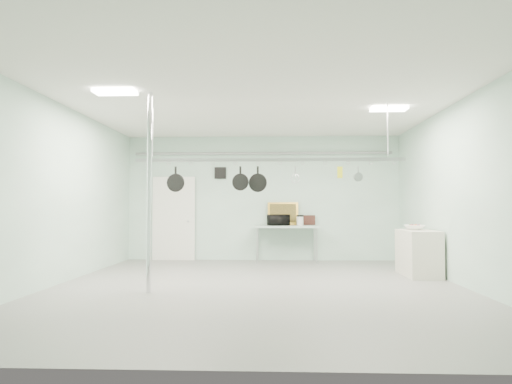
{
  "coord_description": "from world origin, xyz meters",
  "views": [
    {
      "loc": [
        0.28,
        -7.79,
        1.34
      ],
      "look_at": [
        -0.06,
        1.0,
        1.65
      ],
      "focal_mm": 32.0,
      "sensor_mm": 36.0,
      "label": 1
    }
  ],
  "objects_px": {
    "skillet_mid": "(240,178)",
    "fruit_bowl": "(415,227)",
    "coffee_canister": "(300,221)",
    "chrome_pole": "(149,192)",
    "skillet_right": "(258,179)",
    "pot_rack": "(269,158)",
    "prep_table": "(286,228)",
    "microwave": "(278,220)",
    "side_cabinet": "(418,253)",
    "skillet_left": "(176,179)"
  },
  "relations": [
    {
      "from": "pot_rack",
      "to": "skillet_left",
      "type": "xyz_separation_m",
      "value": [
        -1.67,
        0.0,
        -0.36
      ]
    },
    {
      "from": "coffee_canister",
      "to": "fruit_bowl",
      "type": "xyz_separation_m",
      "value": [
        2.18,
        -2.08,
        -0.07
      ]
    },
    {
      "from": "skillet_left",
      "to": "skillet_right",
      "type": "height_order",
      "value": "same"
    },
    {
      "from": "pot_rack",
      "to": "fruit_bowl",
      "type": "distance_m",
      "value": 3.41
    },
    {
      "from": "pot_rack",
      "to": "skillet_mid",
      "type": "relative_size",
      "value": 11.39
    },
    {
      "from": "prep_table",
      "to": "skillet_mid",
      "type": "bearing_deg",
      "value": -105.43
    },
    {
      "from": "side_cabinet",
      "to": "pot_rack",
      "type": "bearing_deg",
      "value": -159.55
    },
    {
      "from": "fruit_bowl",
      "to": "skillet_mid",
      "type": "relative_size",
      "value": 0.97
    },
    {
      "from": "prep_table",
      "to": "coffee_canister",
      "type": "distance_m",
      "value": 0.38
    },
    {
      "from": "chrome_pole",
      "to": "skillet_left",
      "type": "bearing_deg",
      "value": 75.95
    },
    {
      "from": "coffee_canister",
      "to": "fruit_bowl",
      "type": "relative_size",
      "value": 0.55
    },
    {
      "from": "skillet_right",
      "to": "side_cabinet",
      "type": "bearing_deg",
      "value": 31.44
    },
    {
      "from": "skillet_left",
      "to": "microwave",
      "type": "bearing_deg",
      "value": 65.57
    },
    {
      "from": "chrome_pole",
      "to": "side_cabinet",
      "type": "bearing_deg",
      "value": 22.41
    },
    {
      "from": "side_cabinet",
      "to": "fruit_bowl",
      "type": "distance_m",
      "value": 0.51
    },
    {
      "from": "prep_table",
      "to": "coffee_canister",
      "type": "xyz_separation_m",
      "value": [
        0.34,
        -0.0,
        0.18
      ]
    },
    {
      "from": "chrome_pole",
      "to": "pot_rack",
      "type": "xyz_separation_m",
      "value": [
        1.9,
        0.9,
        0.63
      ]
    },
    {
      "from": "coffee_canister",
      "to": "prep_table",
      "type": "bearing_deg",
      "value": 179.59
    },
    {
      "from": "chrome_pole",
      "to": "skillet_mid",
      "type": "height_order",
      "value": "chrome_pole"
    },
    {
      "from": "chrome_pole",
      "to": "microwave",
      "type": "relative_size",
      "value": 6.51
    },
    {
      "from": "prep_table",
      "to": "microwave",
      "type": "distance_m",
      "value": 0.29
    },
    {
      "from": "prep_table",
      "to": "skillet_left",
      "type": "distance_m",
      "value": 4.03
    },
    {
      "from": "side_cabinet",
      "to": "microwave",
      "type": "bearing_deg",
      "value": 141.9
    },
    {
      "from": "fruit_bowl",
      "to": "skillet_left",
      "type": "relative_size",
      "value": 0.94
    },
    {
      "from": "prep_table",
      "to": "skillet_left",
      "type": "relative_size",
      "value": 3.68
    },
    {
      "from": "coffee_canister",
      "to": "skillet_mid",
      "type": "relative_size",
      "value": 0.53
    },
    {
      "from": "chrome_pole",
      "to": "coffee_canister",
      "type": "bearing_deg",
      "value": 57.86
    },
    {
      "from": "pot_rack",
      "to": "coffee_canister",
      "type": "bearing_deg",
      "value": 77.39
    },
    {
      "from": "chrome_pole",
      "to": "microwave",
      "type": "height_order",
      "value": "chrome_pole"
    },
    {
      "from": "chrome_pole",
      "to": "skillet_mid",
      "type": "relative_size",
      "value": 7.59
    },
    {
      "from": "chrome_pole",
      "to": "prep_table",
      "type": "bearing_deg",
      "value": 61.29
    },
    {
      "from": "prep_table",
      "to": "skillet_mid",
      "type": "relative_size",
      "value": 3.8
    },
    {
      "from": "prep_table",
      "to": "pot_rack",
      "type": "distance_m",
      "value": 3.61
    },
    {
      "from": "chrome_pole",
      "to": "skillet_right",
      "type": "bearing_deg",
      "value": 27.89
    },
    {
      "from": "microwave",
      "to": "skillet_left",
      "type": "xyz_separation_m",
      "value": [
        -1.88,
        -3.25,
        0.83
      ]
    },
    {
      "from": "fruit_bowl",
      "to": "skillet_mid",
      "type": "bearing_deg",
      "value": -160.46
    },
    {
      "from": "skillet_mid",
      "to": "fruit_bowl",
      "type": "bearing_deg",
      "value": 31.78
    },
    {
      "from": "prep_table",
      "to": "pot_rack",
      "type": "height_order",
      "value": "pot_rack"
    },
    {
      "from": "fruit_bowl",
      "to": "pot_rack",
      "type": "bearing_deg",
      "value": -157.36
    },
    {
      "from": "prep_table",
      "to": "fruit_bowl",
      "type": "bearing_deg",
      "value": -39.58
    },
    {
      "from": "skillet_mid",
      "to": "chrome_pole",
      "type": "bearing_deg",
      "value": -134.83
    },
    {
      "from": "coffee_canister",
      "to": "skillet_right",
      "type": "height_order",
      "value": "skillet_right"
    },
    {
      "from": "chrome_pole",
      "to": "skillet_right",
      "type": "xyz_separation_m",
      "value": [
        1.7,
        0.9,
        0.25
      ]
    },
    {
      "from": "chrome_pole",
      "to": "skillet_mid",
      "type": "bearing_deg",
      "value": 32.93
    },
    {
      "from": "prep_table",
      "to": "skillet_left",
      "type": "bearing_deg",
      "value": -122.16
    },
    {
      "from": "fruit_bowl",
      "to": "coffee_canister",
      "type": "bearing_deg",
      "value": 136.36
    },
    {
      "from": "skillet_mid",
      "to": "skillet_right",
      "type": "distance_m",
      "value": 0.31
    },
    {
      "from": "chrome_pole",
      "to": "skillet_left",
      "type": "relative_size",
      "value": 7.36
    },
    {
      "from": "coffee_canister",
      "to": "skillet_mid",
      "type": "height_order",
      "value": "skillet_mid"
    },
    {
      "from": "chrome_pole",
      "to": "pot_rack",
      "type": "distance_m",
      "value": 2.19
    }
  ]
}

